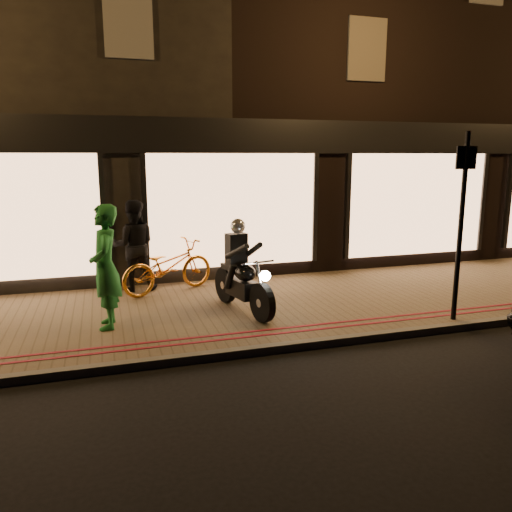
{
  "coord_description": "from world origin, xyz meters",
  "views": [
    {
      "loc": [
        -2.66,
        -6.26,
        2.75
      ],
      "look_at": [
        -0.24,
        1.57,
        1.1
      ],
      "focal_mm": 35.0,
      "sensor_mm": 36.0,
      "label": 1
    }
  ],
  "objects_px": {
    "sign_post": "(461,217)",
    "person_green": "(105,267)",
    "motorcycle": "(242,276)",
    "bicycle_gold": "(168,267)"
  },
  "relations": [
    {
      "from": "sign_post",
      "to": "bicycle_gold",
      "type": "relative_size",
      "value": 1.55
    },
    {
      "from": "sign_post",
      "to": "person_green",
      "type": "height_order",
      "value": "sign_post"
    },
    {
      "from": "bicycle_gold",
      "to": "person_green",
      "type": "xyz_separation_m",
      "value": [
        -1.17,
        -1.78,
        0.45
      ]
    },
    {
      "from": "sign_post",
      "to": "person_green",
      "type": "relative_size",
      "value": 1.56
    },
    {
      "from": "sign_post",
      "to": "motorcycle",
      "type": "bearing_deg",
      "value": 155.24
    },
    {
      "from": "motorcycle",
      "to": "bicycle_gold",
      "type": "xyz_separation_m",
      "value": [
        -1.05,
        1.58,
        -0.1
      ]
    },
    {
      "from": "motorcycle",
      "to": "sign_post",
      "type": "relative_size",
      "value": 0.64
    },
    {
      "from": "motorcycle",
      "to": "bicycle_gold",
      "type": "bearing_deg",
      "value": 110.43
    },
    {
      "from": "person_green",
      "to": "motorcycle",
      "type": "bearing_deg",
      "value": 95.79
    },
    {
      "from": "motorcycle",
      "to": "bicycle_gold",
      "type": "height_order",
      "value": "motorcycle"
    }
  ]
}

